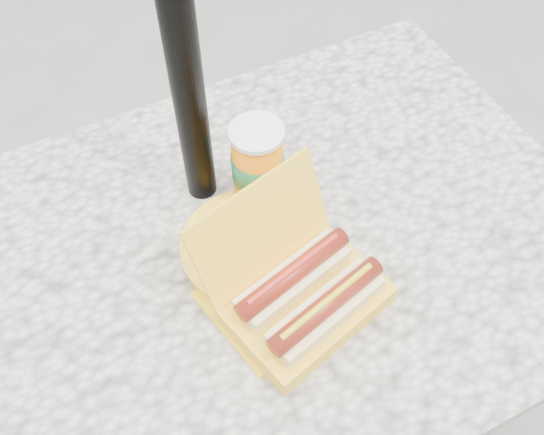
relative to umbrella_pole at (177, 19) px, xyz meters
name	(u,v)px	position (x,y,z in m)	size (l,w,h in m)	color
ground	(253,408)	(0.00, -0.16, -1.10)	(60.00, 60.00, 0.00)	slate
picnic_table	(243,290)	(0.00, -0.16, -0.46)	(1.20, 0.80, 0.75)	beige
umbrella_pole	(177,19)	(0.00, 0.00, 0.00)	(0.05, 0.05, 2.20)	black
hotdog_box	(305,295)	(0.05, -0.29, -0.31)	(0.28, 0.26, 0.18)	yellow
fries_plate	(249,249)	(0.02, -0.16, -0.34)	(0.23, 0.32, 0.04)	yellow
soda_cup	(257,165)	(0.08, -0.06, -0.27)	(0.09, 0.09, 0.16)	orange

